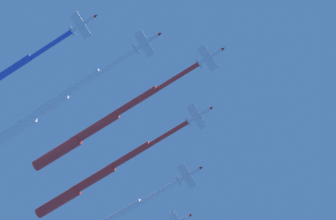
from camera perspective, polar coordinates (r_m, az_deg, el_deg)
jet_lead at (r=221.21m, az=-6.22°, el=-1.61°), size 58.94×48.01×4.28m
jet_port_inner at (r=230.05m, az=-6.36°, el=-5.84°), size 56.56×46.31×4.37m
jet_starboard_inner at (r=218.62m, az=-10.03°, el=0.19°), size 51.41×42.72×4.37m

